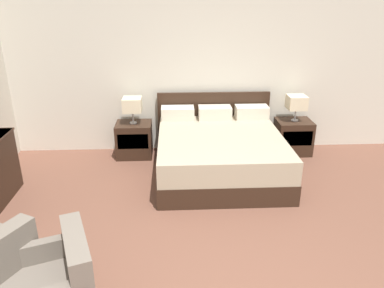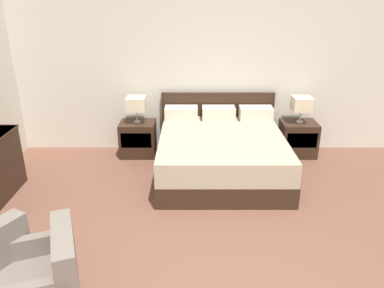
{
  "view_description": "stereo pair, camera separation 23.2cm",
  "coord_description": "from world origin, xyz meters",
  "views": [
    {
      "loc": [
        -0.34,
        -2.12,
        2.45
      ],
      "look_at": [
        -0.13,
        2.08,
        0.75
      ],
      "focal_mm": 35.0,
      "sensor_mm": 36.0,
      "label": 1
    },
    {
      "loc": [
        -0.11,
        -2.13,
        2.45
      ],
      "look_at": [
        -0.13,
        2.08,
        0.75
      ],
      "focal_mm": 35.0,
      "sensor_mm": 36.0,
      "label": 2
    }
  ],
  "objects": [
    {
      "name": "table_lamp_left",
      "position": [
        -0.98,
        3.5,
        0.85
      ],
      "size": [
        0.29,
        0.29,
        0.41
      ],
      "color": "#B7B7BC",
      "rests_on": "nightstand_left"
    },
    {
      "name": "wall_back",
      "position": [
        0.0,
        3.82,
        1.34
      ],
      "size": [
        7.03,
        0.06,
        2.68
      ],
      "primitive_type": "cube",
      "color": "silver",
      "rests_on": "ground"
    },
    {
      "name": "nightstand_left",
      "position": [
        -0.98,
        3.5,
        0.28
      ],
      "size": [
        0.56,
        0.46,
        0.55
      ],
      "color": "#332116",
      "rests_on": "ground"
    },
    {
      "name": "table_lamp_right",
      "position": [
        1.6,
        3.5,
        0.85
      ],
      "size": [
        0.29,
        0.29,
        0.41
      ],
      "color": "#B7B7BC",
      "rests_on": "nightstand_right"
    },
    {
      "name": "armchair_companion",
      "position": [
        -1.32,
        0.18,
        0.28
      ],
      "size": [
        0.88,
        0.87,
        0.76
      ],
      "color": "#70665B",
      "rests_on": "ground"
    },
    {
      "name": "nightstand_right",
      "position": [
        1.6,
        3.5,
        0.28
      ],
      "size": [
        0.56,
        0.46,
        0.55
      ],
      "color": "#332116",
      "rests_on": "ground"
    },
    {
      "name": "bed",
      "position": [
        0.31,
        2.82,
        0.32
      ],
      "size": [
        1.82,
        1.95,
        0.98
      ],
      "color": "#332116",
      "rests_on": "ground"
    }
  ]
}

